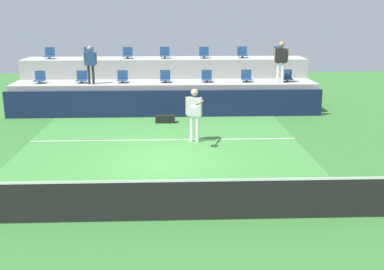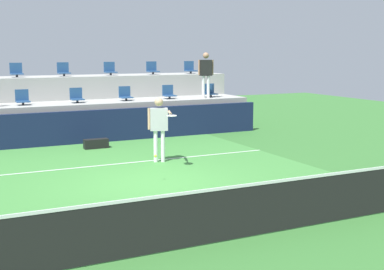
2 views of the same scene
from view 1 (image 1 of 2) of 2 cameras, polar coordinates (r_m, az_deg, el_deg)
name	(u,v)px [view 1 (image 1 of 2)]	position (r m, az deg, el deg)	size (l,w,h in m)	color
ground_plane	(162,162)	(13.97, -3.56, -3.23)	(40.00, 40.00, 0.00)	#336B2D
court_inner_paint	(163,152)	(14.92, -3.49, -2.03)	(9.00, 10.00, 0.01)	#3D7F38
court_service_line	(164,140)	(16.27, -3.40, -0.58)	(9.00, 0.06, 0.00)	white
tennis_net	(158,199)	(10.05, -4.04, -7.62)	(10.48, 0.08, 1.07)	black
sponsor_backboard	(165,104)	(19.65, -3.26, 3.75)	(13.00, 0.16, 1.10)	#141E42
seating_tier_lower	(165,96)	(20.91, -3.21, 4.64)	(13.00, 1.80, 1.25)	#9E9E99
seating_tier_upper	(166,81)	(22.62, -3.17, 6.51)	(13.00, 1.80, 2.10)	#9E9E99
stadium_chair_lower_far_left	(40,78)	(21.47, -17.71, 6.50)	(0.44, 0.40, 0.52)	#2D2D33
stadium_chair_lower_left	(82,78)	(21.07, -13.04, 6.67)	(0.44, 0.40, 0.52)	#2D2D33
stadium_chair_lower_mid_left	(122,78)	(20.82, -8.30, 6.80)	(0.44, 0.40, 0.52)	#2D2D33
stadium_chair_lower_center	(165,77)	(20.71, -3.22, 6.89)	(0.44, 0.40, 0.52)	#2D2D33
stadium_chair_lower_mid_right	(207,77)	(20.76, 1.77, 6.93)	(0.44, 0.40, 0.52)	#2D2D33
stadium_chair_lower_right	(246,77)	(20.96, 6.52, 6.91)	(0.44, 0.40, 0.52)	#2D2D33
stadium_chair_lower_far_right	(287,77)	(21.30, 11.28, 6.85)	(0.44, 0.40, 0.52)	#2D2D33
stadium_chair_upper_far_left	(50,54)	(23.10, -16.65, 9.25)	(0.44, 0.40, 0.52)	#2D2D33
stadium_chair_upper_left	(88,54)	(22.73, -12.26, 9.45)	(0.44, 0.40, 0.52)	#2D2D33
stadium_chair_upper_mid_left	(128,54)	(22.50, -7.69, 9.60)	(0.44, 0.40, 0.52)	#2D2D33
stadium_chair_upper_center	(165,54)	(22.41, -3.28, 9.68)	(0.44, 0.40, 0.52)	#2D2D33
stadium_chair_upper_mid_right	(204,53)	(22.45, 1.45, 9.71)	(0.44, 0.40, 0.52)	#2D2D33
stadium_chair_upper_right	(242,53)	(22.64, 6.02, 9.68)	(0.44, 0.40, 0.52)	#2D2D33
stadium_chair_upper_far_right	(279,53)	(22.95, 10.31, 9.60)	(0.44, 0.40, 0.52)	#2D2D33
tennis_player	(194,109)	(15.76, 0.30, 3.06)	(0.60, 1.33, 1.79)	white
spectator_in_white	(90,62)	(20.53, -12.05, 8.57)	(0.56, 0.27, 1.59)	#2D2D33
spectator_in_grey	(281,58)	(20.75, 10.59, 9.02)	(0.60, 0.28, 1.74)	white
tennis_ball	(165,140)	(13.86, -3.23, -0.64)	(0.07, 0.07, 0.07)	#CCE033
equipment_bag	(165,119)	(18.69, -3.21, 1.92)	(0.76, 0.28, 0.30)	black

